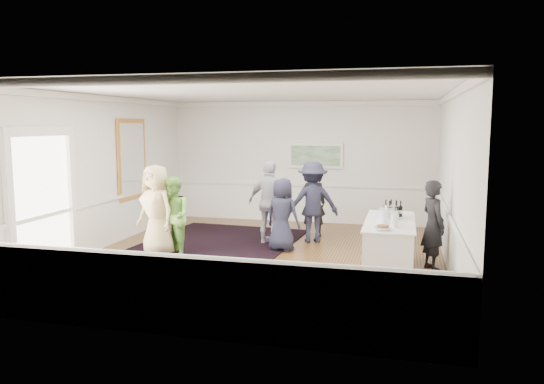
% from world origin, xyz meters
% --- Properties ---
extents(floor, '(8.00, 8.00, 0.00)m').
position_xyz_m(floor, '(0.00, 0.00, 0.00)').
color(floor, brown).
rests_on(floor, ground).
extents(ceiling, '(7.00, 8.00, 0.02)m').
position_xyz_m(ceiling, '(0.00, 0.00, 3.20)').
color(ceiling, white).
rests_on(ceiling, wall_back).
extents(wall_left, '(0.02, 8.00, 3.20)m').
position_xyz_m(wall_left, '(-3.50, 0.00, 1.60)').
color(wall_left, white).
rests_on(wall_left, floor).
extents(wall_right, '(0.02, 8.00, 3.20)m').
position_xyz_m(wall_right, '(3.50, 0.00, 1.60)').
color(wall_right, white).
rests_on(wall_right, floor).
extents(wall_back, '(7.00, 0.02, 3.20)m').
position_xyz_m(wall_back, '(0.00, 4.00, 1.60)').
color(wall_back, white).
rests_on(wall_back, floor).
extents(wall_front, '(7.00, 0.02, 3.20)m').
position_xyz_m(wall_front, '(0.00, -4.00, 1.60)').
color(wall_front, white).
rests_on(wall_front, floor).
extents(wainscoting, '(7.00, 8.00, 1.00)m').
position_xyz_m(wainscoting, '(0.00, 0.00, 0.50)').
color(wainscoting, white).
rests_on(wainscoting, floor).
extents(mirror, '(0.05, 1.25, 1.85)m').
position_xyz_m(mirror, '(-3.45, 1.30, 1.80)').
color(mirror, gold).
rests_on(mirror, wall_left).
extents(doorway, '(0.10, 1.78, 2.56)m').
position_xyz_m(doorway, '(-3.45, -1.90, 1.42)').
color(doorway, white).
rests_on(doorway, wall_left).
extents(landscape_painting, '(1.44, 0.06, 0.66)m').
position_xyz_m(landscape_painting, '(0.40, 3.95, 1.78)').
color(landscape_painting, white).
rests_on(landscape_painting, wall_back).
extents(area_rug, '(3.43, 4.35, 0.02)m').
position_xyz_m(area_rug, '(-1.26, 0.87, 0.01)').
color(area_rug, black).
rests_on(area_rug, floor).
extents(serving_table, '(0.86, 2.25, 0.91)m').
position_xyz_m(serving_table, '(2.45, -0.37, 0.46)').
color(serving_table, white).
rests_on(serving_table, floor).
extents(bartender, '(0.61, 0.70, 1.62)m').
position_xyz_m(bartender, '(3.20, -0.07, 0.81)').
color(bartender, black).
rests_on(bartender, floor).
extents(guest_tan, '(1.04, 0.88, 1.82)m').
position_xyz_m(guest_tan, '(-2.05, -0.37, 0.91)').
color(guest_tan, tan).
rests_on(guest_tan, floor).
extents(guest_green, '(0.97, 0.97, 1.59)m').
position_xyz_m(guest_green, '(-1.74, -0.29, 0.79)').
color(guest_green, '#7AC14D').
rests_on(guest_green, floor).
extents(guest_lilac, '(1.14, 0.70, 1.82)m').
position_xyz_m(guest_lilac, '(-0.13, 1.23, 0.91)').
color(guest_lilac, '#ADA6BA').
rests_on(guest_lilac, floor).
extents(guest_dark_a, '(1.31, 1.01, 1.79)m').
position_xyz_m(guest_dark_a, '(0.72, 1.67, 0.89)').
color(guest_dark_a, '#202135').
rests_on(guest_dark_a, floor).
extents(guest_dark_b, '(0.63, 0.46, 1.58)m').
position_xyz_m(guest_dark_b, '(0.64, 2.24, 0.79)').
color(guest_dark_b, black).
rests_on(guest_dark_b, floor).
extents(guest_navy, '(0.84, 0.67, 1.51)m').
position_xyz_m(guest_navy, '(0.26, 0.70, 0.76)').
color(guest_navy, '#202135').
rests_on(guest_navy, floor).
extents(wine_bottles, '(0.34, 0.24, 0.31)m').
position_xyz_m(wine_bottles, '(2.49, 0.14, 1.07)').
color(wine_bottles, black).
rests_on(wine_bottles, serving_table).
extents(juice_pitchers, '(0.33, 0.66, 0.24)m').
position_xyz_m(juice_pitchers, '(2.44, -0.68, 1.03)').
color(juice_pitchers, '#65BF44').
rests_on(juice_pitchers, serving_table).
extents(ice_bucket, '(0.26, 0.26, 0.25)m').
position_xyz_m(ice_bucket, '(2.45, -0.16, 1.03)').
color(ice_bucket, silver).
rests_on(ice_bucket, serving_table).
extents(nut_bowl, '(0.28, 0.28, 0.08)m').
position_xyz_m(nut_bowl, '(2.36, -1.23, 0.95)').
color(nut_bowl, white).
rests_on(nut_bowl, serving_table).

